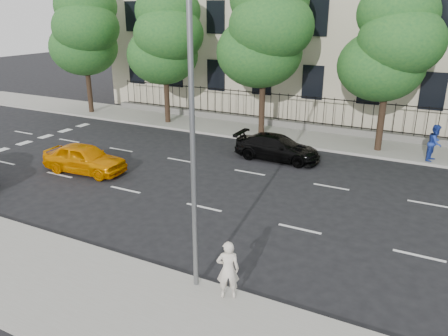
# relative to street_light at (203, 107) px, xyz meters

# --- Properties ---
(ground) EXTENTS (120.00, 120.00, 0.00)m
(ground) POSITION_rel_street_light_xyz_m (-2.50, 1.77, -5.15)
(ground) COLOR black
(ground) RESTS_ON ground
(near_sidewalk) EXTENTS (60.00, 4.00, 0.15)m
(near_sidewalk) POSITION_rel_street_light_xyz_m (-2.50, -2.23, -5.07)
(near_sidewalk) COLOR gray
(near_sidewalk) RESTS_ON ground
(far_sidewalk) EXTENTS (60.00, 4.00, 0.15)m
(far_sidewalk) POSITION_rel_street_light_xyz_m (-2.50, 15.77, -5.07)
(far_sidewalk) COLOR gray
(far_sidewalk) RESTS_ON ground
(lane_markings) EXTENTS (49.60, 4.62, 0.01)m
(lane_markings) POSITION_rel_street_light_xyz_m (-2.50, 6.52, -5.14)
(lane_markings) COLOR silver
(lane_markings) RESTS_ON ground
(crosswalk) EXTENTS (0.50, 12.10, 0.01)m
(crosswalk) POSITION_rel_street_light_xyz_m (-16.50, 6.37, -5.14)
(crosswalk) COLOR silver
(crosswalk) RESTS_ON ground
(iron_fence) EXTENTS (30.00, 0.50, 2.20)m
(iron_fence) POSITION_rel_street_light_xyz_m (-2.50, 17.47, -4.50)
(iron_fence) COLOR slate
(iron_fence) RESTS_ON far_sidewalk
(street_light) EXTENTS (0.25, 3.32, 8.05)m
(street_light) POSITION_rel_street_light_xyz_m (0.00, 0.00, 0.00)
(street_light) COLOR slate
(street_light) RESTS_ON near_sidewalk
(tree_a) EXTENTS (5.71, 5.31, 9.39)m
(tree_a) POSITION_rel_street_light_xyz_m (-18.46, 15.13, 0.98)
(tree_a) COLOR #382619
(tree_a) RESTS_ON far_sidewalk
(tree_b) EXTENTS (5.53, 5.12, 8.97)m
(tree_b) POSITION_rel_street_light_xyz_m (-11.46, 15.13, 0.69)
(tree_b) COLOR #382619
(tree_b) RESTS_ON far_sidewalk
(tree_c) EXTENTS (5.89, 5.50, 9.80)m
(tree_c) POSITION_rel_street_light_xyz_m (-4.46, 15.13, 1.26)
(tree_c) COLOR #382619
(tree_c) RESTS_ON far_sidewalk
(tree_d) EXTENTS (5.34, 4.94, 8.84)m
(tree_d) POSITION_rel_street_light_xyz_m (2.54, 15.13, 0.69)
(tree_d) COLOR #382619
(tree_d) RESTS_ON far_sidewalk
(yellow_taxi) EXTENTS (4.29, 2.02, 1.42)m
(yellow_taxi) POSITION_rel_street_light_xyz_m (-9.65, 5.16, -4.44)
(yellow_taxi) COLOR orange
(yellow_taxi) RESTS_ON ground
(black_sedan) EXTENTS (4.54, 1.86, 1.32)m
(black_sedan) POSITION_rel_street_light_xyz_m (-2.04, 11.26, -4.49)
(black_sedan) COLOR black
(black_sedan) RESTS_ON ground
(woman_near) EXTENTS (0.73, 0.64, 1.68)m
(woman_near) POSITION_rel_street_light_xyz_m (1.05, -0.63, -4.16)
(woman_near) COLOR silver
(woman_near) RESTS_ON near_sidewalk
(pedestrian_far) EXTENTS (0.93, 1.07, 1.89)m
(pedestrian_far) POSITION_rel_street_light_xyz_m (5.31, 14.35, -4.05)
(pedestrian_far) COLOR #1F3796
(pedestrian_far) RESTS_ON far_sidewalk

